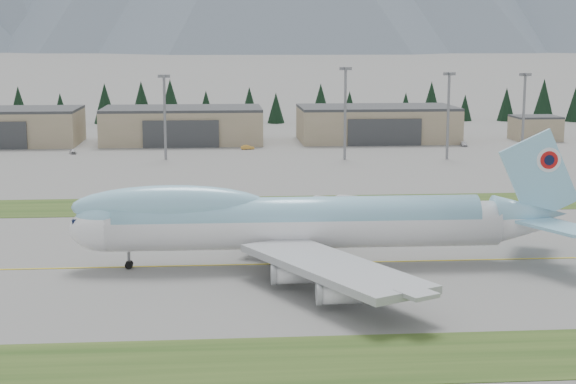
{
  "coord_description": "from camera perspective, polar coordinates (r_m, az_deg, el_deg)",
  "views": [
    {
      "loc": [
        -4.6,
        -120.18,
        31.23
      ],
      "look_at": [
        6.22,
        13.14,
        8.0
      ],
      "focal_mm": 55.0,
      "sensor_mm": 36.0,
      "label": 1
    }
  ],
  "objects": [
    {
      "name": "taxiway_line_main",
      "position": [
        124.25,
        -2.38,
        -4.71
      ],
      "size": [
        400.0,
        0.4,
        0.02
      ],
      "primitive_type": "cube",
      "color": "gold",
      "rests_on": "ground"
    },
    {
      "name": "service_vehicle_c",
      "position": [
        266.21,
        11.3,
        2.92
      ],
      "size": [
        2.37,
        4.54,
        1.25
      ],
      "primitive_type": "imported",
      "rotation": [
        0.0,
        0.0,
        -0.15
      ],
      "color": "silver",
      "rests_on": "ground"
    },
    {
      "name": "floodlight_masts",
      "position": [
        233.66,
        5.46,
        6.06
      ],
      "size": [
        99.31,
        8.66,
        24.11
      ],
      "color": "gray",
      "rests_on": "ground"
    },
    {
      "name": "grass_strip_near",
      "position": [
        88.03,
        -1.37,
        -10.93
      ],
      "size": [
        400.0,
        14.0,
        0.08
      ],
      "primitive_type": "cube",
      "color": "#284518",
      "rests_on": "ground"
    },
    {
      "name": "service_vehicle_b",
      "position": [
        253.53,
        -2.63,
        2.77
      ],
      "size": [
        4.0,
        1.8,
        1.27
      ],
      "primitive_type": "imported",
      "rotation": [
        0.0,
        0.0,
        1.69
      ],
      "color": "gold",
      "rests_on": "ground"
    },
    {
      "name": "grass_strip_far",
      "position": [
        168.17,
        -2.99,
        -0.86
      ],
      "size": [
        400.0,
        18.0,
        0.08
      ],
      "primitive_type": "cube",
      "color": "#284518",
      "rests_on": "ground"
    },
    {
      "name": "boeing_747_freighter",
      "position": [
        122.4,
        0.74,
        -1.92
      ],
      "size": [
        71.36,
        62.2,
        18.97
      ],
      "rotation": [
        0.0,
        0.0,
        -0.01
      ],
      "color": "white",
      "rests_on": "ground"
    },
    {
      "name": "control_shed",
      "position": [
        287.39,
        15.7,
        4.01
      ],
      "size": [
        14.0,
        12.0,
        7.6
      ],
      "color": "gray",
      "rests_on": "ground"
    },
    {
      "name": "hangar_right",
      "position": [
        275.8,
        5.76,
        4.43
      ],
      "size": [
        48.0,
        26.6,
        10.8
      ],
      "color": "gray",
      "rests_on": "ground"
    },
    {
      "name": "conifer_belt",
      "position": [
        332.91,
        -4.06,
        5.69
      ],
      "size": [
        273.04,
        15.43,
        16.8
      ],
      "color": "black",
      "rests_on": "ground"
    },
    {
      "name": "service_vehicle_a",
      "position": [
        250.82,
        -13.73,
        2.42
      ],
      "size": [
        2.62,
        4.18,
        1.33
      ],
      "primitive_type": "imported",
      "rotation": [
        0.0,
        0.0,
        0.29
      ],
      "color": "silver",
      "rests_on": "ground"
    },
    {
      "name": "ground",
      "position": [
        124.25,
        -2.38,
        -4.71
      ],
      "size": [
        7000.0,
        7000.0,
        0.0
      ],
      "primitive_type": "plane",
      "color": "slate",
      "rests_on": "ground"
    },
    {
      "name": "hangar_center",
      "position": [
        271.51,
        -6.83,
        4.32
      ],
      "size": [
        48.0,
        26.6,
        10.8
      ],
      "color": "gray",
      "rests_on": "ground"
    }
  ]
}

